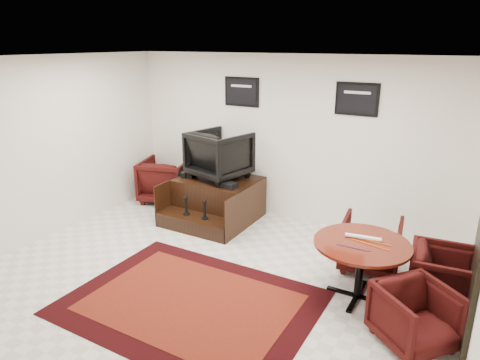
{
  "coord_description": "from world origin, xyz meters",
  "views": [
    {
      "loc": [
        2.78,
        -4.06,
        2.98
      ],
      "look_at": [
        -0.04,
        0.9,
        1.13
      ],
      "focal_mm": 32.0,
      "sensor_mm": 36.0,
      "label": 1
    }
  ],
  "objects_px": {
    "shine_podium": "(216,201)",
    "table_chair_corner": "(416,314)",
    "shine_chair": "(219,152)",
    "meeting_table": "(362,249)",
    "armchair_side": "(166,178)",
    "table_chair_back": "(371,242)",
    "table_chair_window": "(445,276)"
  },
  "relations": [
    {
      "from": "shine_podium",
      "to": "armchair_side",
      "type": "relative_size",
      "value": 1.56
    },
    {
      "from": "table_chair_window",
      "to": "armchair_side",
      "type": "bearing_deg",
      "value": 71.7
    },
    {
      "from": "table_chair_window",
      "to": "meeting_table",
      "type": "bearing_deg",
      "value": 104.62
    },
    {
      "from": "armchair_side",
      "to": "table_chair_window",
      "type": "relative_size",
      "value": 1.17
    },
    {
      "from": "shine_podium",
      "to": "table_chair_back",
      "type": "height_order",
      "value": "table_chair_back"
    },
    {
      "from": "shine_chair",
      "to": "armchair_side",
      "type": "relative_size",
      "value": 1.01
    },
    {
      "from": "shine_chair",
      "to": "table_chair_back",
      "type": "xyz_separation_m",
      "value": [
        2.77,
        -0.57,
        -0.77
      ]
    },
    {
      "from": "shine_chair",
      "to": "meeting_table",
      "type": "height_order",
      "value": "shine_chair"
    },
    {
      "from": "meeting_table",
      "to": "table_chair_window",
      "type": "height_order",
      "value": "table_chair_window"
    },
    {
      "from": "shine_chair",
      "to": "armchair_side",
      "type": "distance_m",
      "value": 1.52
    },
    {
      "from": "shine_chair",
      "to": "table_chair_corner",
      "type": "height_order",
      "value": "shine_chair"
    },
    {
      "from": "armchair_side",
      "to": "table_chair_corner",
      "type": "relative_size",
      "value": 1.27
    },
    {
      "from": "shine_chair",
      "to": "meeting_table",
      "type": "bearing_deg",
      "value": 167.9
    },
    {
      "from": "table_chair_window",
      "to": "table_chair_corner",
      "type": "distance_m",
      "value": 0.91
    },
    {
      "from": "armchair_side",
      "to": "meeting_table",
      "type": "relative_size",
      "value": 0.8
    },
    {
      "from": "armchair_side",
      "to": "table_chair_corner",
      "type": "xyz_separation_m",
      "value": [
        4.89,
        -2.07,
        -0.1
      ]
    },
    {
      "from": "shine_chair",
      "to": "table_chair_back",
      "type": "bearing_deg",
      "value": -177.88
    },
    {
      "from": "shine_chair",
      "to": "armchair_side",
      "type": "height_order",
      "value": "shine_chair"
    },
    {
      "from": "table_chair_back",
      "to": "table_chair_window",
      "type": "bearing_deg",
      "value": 146.76
    },
    {
      "from": "meeting_table",
      "to": "table_chair_corner",
      "type": "distance_m",
      "value": 0.96
    },
    {
      "from": "shine_podium",
      "to": "armchair_side",
      "type": "height_order",
      "value": "armchair_side"
    },
    {
      "from": "shine_podium",
      "to": "table_chair_window",
      "type": "bearing_deg",
      "value": -13.51
    },
    {
      "from": "armchair_side",
      "to": "table_chair_corner",
      "type": "bearing_deg",
      "value": 139.58
    },
    {
      "from": "shine_podium",
      "to": "table_chair_corner",
      "type": "distance_m",
      "value": 3.97
    },
    {
      "from": "shine_chair",
      "to": "shine_podium",
      "type": "bearing_deg",
      "value": 103.64
    },
    {
      "from": "armchair_side",
      "to": "meeting_table",
      "type": "xyz_separation_m",
      "value": [
        4.17,
        -1.51,
        0.19
      ]
    },
    {
      "from": "shine_chair",
      "to": "table_chair_back",
      "type": "relative_size",
      "value": 1.16
    },
    {
      "from": "shine_podium",
      "to": "table_chair_corner",
      "type": "height_order",
      "value": "table_chair_corner"
    },
    {
      "from": "meeting_table",
      "to": "table_chair_window",
      "type": "relative_size",
      "value": 1.45
    },
    {
      "from": "table_chair_window",
      "to": "shine_chair",
      "type": "bearing_deg",
      "value": 69.28
    },
    {
      "from": "table_chair_corner",
      "to": "meeting_table",
      "type": "bearing_deg",
      "value": 92.15
    },
    {
      "from": "table_chair_back",
      "to": "table_chair_corner",
      "type": "height_order",
      "value": "table_chair_back"
    }
  ]
}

